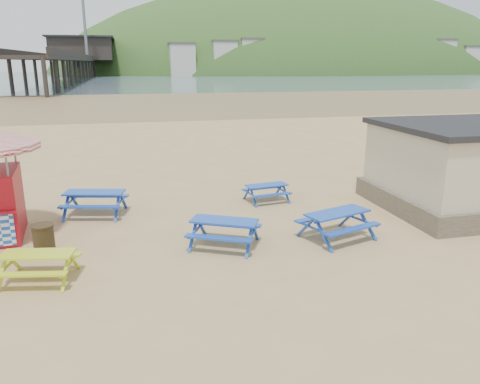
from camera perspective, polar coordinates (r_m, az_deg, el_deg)
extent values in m
plane|color=tan|center=(14.54, -3.81, -5.68)|extent=(400.00, 400.00, 0.00)
plane|color=olive|center=(68.61, -11.66, 10.85)|extent=(400.00, 400.00, 0.00)
plane|color=#4B5D6B|center=(183.47, -12.99, 13.52)|extent=(400.00, 400.00, 0.00)
cube|color=#183F9B|center=(17.23, -17.35, -0.05)|extent=(2.18, 1.26, 0.06)
cube|color=#183F9B|center=(17.94, -16.63, -0.44)|extent=(2.06, 0.76, 0.06)
cube|color=#183F9B|center=(16.69, -17.96, -1.73)|extent=(2.06, 0.76, 0.06)
cube|color=#183F9B|center=(18.16, 3.26, 0.84)|extent=(1.68, 0.86, 0.04)
cube|color=#183F9B|center=(18.70, 2.56, 0.49)|extent=(1.62, 0.46, 0.04)
cube|color=#183F9B|center=(17.76, 3.98, -0.35)|extent=(1.62, 0.46, 0.04)
cube|color=#183F9B|center=(19.16, 18.01, 0.89)|extent=(1.66, 0.73, 0.05)
cube|color=#183F9B|center=(19.65, 17.07, 0.57)|extent=(1.63, 0.32, 0.05)
cube|color=#183F9B|center=(18.80, 18.87, -0.25)|extent=(1.63, 0.32, 0.05)
cube|color=#183F9B|center=(13.68, -1.93, -3.52)|extent=(2.07, 1.56, 0.05)
cube|color=#183F9B|center=(14.36, -1.22, -3.84)|extent=(1.85, 1.13, 0.05)
cube|color=#183F9B|center=(13.20, -2.69, -5.65)|extent=(1.85, 1.13, 0.05)
cube|color=#183F9B|center=(14.55, 11.80, -2.48)|extent=(2.20, 1.40, 0.06)
cube|color=#183F9B|center=(15.13, 9.97, -2.96)|extent=(2.03, 0.92, 0.06)
cube|color=#183F9B|center=(14.20, 13.62, -4.42)|extent=(2.03, 0.92, 0.06)
cube|color=#CAD419|center=(12.61, -23.47, -6.95)|extent=(1.83, 0.99, 0.05)
cube|color=#CAD419|center=(13.21, -22.48, -7.10)|extent=(1.75, 0.56, 0.05)
cube|color=#CAD419|center=(12.22, -24.28, -9.14)|extent=(1.75, 0.56, 0.05)
cylinder|color=#3C2C15|center=(14.23, -22.79, -5.50)|extent=(0.58, 0.58, 0.88)
cylinder|color=#3C2C15|center=(14.09, -22.98, -3.78)|extent=(0.62, 0.62, 0.04)
cube|color=#665B4C|center=(19.78, 27.14, -0.56)|extent=(7.40, 5.40, 0.70)
cube|color=black|center=(189.04, -18.77, 14.98)|extent=(9.00, 220.00, 0.60)
cube|color=black|center=(200.06, -18.60, 16.13)|extent=(22.00, 30.00, 8.00)
cube|color=black|center=(200.21, -18.71, 17.36)|extent=(24.00, 32.00, 0.60)
cylinder|color=slate|center=(178.45, -18.48, 19.54)|extent=(1.00, 1.00, 28.00)
ellipsoid|color=#2D4C1E|center=(260.70, 7.59, 12.06)|extent=(264.00, 144.00, 108.00)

